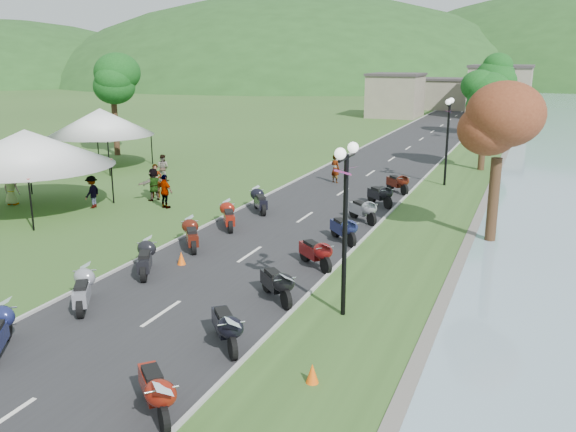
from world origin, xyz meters
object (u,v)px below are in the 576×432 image
(vendor_tent_main, at_px, (29,170))
(pedestrian_a, at_px, (157,197))
(pedestrian_b, at_px, (163,181))
(pedestrian_c, at_px, (93,208))

(vendor_tent_main, bearing_deg, pedestrian_a, 49.64)
(vendor_tent_main, height_order, pedestrian_a, vendor_tent_main)
(pedestrian_a, xyz_separation_m, pedestrian_b, (-2.17, 3.91, 0.00))
(pedestrian_c, bearing_deg, vendor_tent_main, -64.80)
(vendor_tent_main, xyz_separation_m, pedestrian_c, (2.43, 1.55, -2.00))
(pedestrian_b, bearing_deg, vendor_tent_main, 71.01)
(vendor_tent_main, relative_size, pedestrian_c, 3.37)
(vendor_tent_main, relative_size, pedestrian_b, 3.39)
(vendor_tent_main, bearing_deg, pedestrian_c, 32.47)
(pedestrian_a, bearing_deg, pedestrian_c, -140.83)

